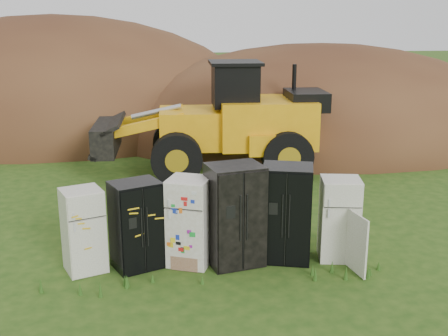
% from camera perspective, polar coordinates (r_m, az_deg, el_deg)
% --- Properties ---
extents(ground, '(120.00, 120.00, 0.00)m').
position_cam_1_polar(ground, '(10.93, -0.83, -9.58)').
color(ground, '#224712').
rests_on(ground, ground).
extents(fridge_leftmost, '(0.89, 0.87, 1.57)m').
position_cam_1_polar(fridge_leftmost, '(10.65, -14.09, -6.17)').
color(fridge_leftmost, white).
rests_on(fridge_leftmost, ground).
extents(fridge_black_side, '(1.07, 0.98, 1.66)m').
position_cam_1_polar(fridge_black_side, '(10.58, -8.86, -5.74)').
color(fridge_black_side, black).
rests_on(fridge_black_side, ground).
extents(fridge_sticker, '(0.96, 0.92, 1.69)m').
position_cam_1_polar(fridge_sticker, '(10.60, -3.50, -5.46)').
color(fridge_sticker, white).
rests_on(fridge_sticker, ground).
extents(fridge_dark_mid, '(1.15, 1.02, 1.94)m').
position_cam_1_polar(fridge_dark_mid, '(10.57, 1.11, -4.79)').
color(fridge_dark_mid, black).
rests_on(fridge_dark_mid, ground).
extents(fridge_black_right, '(1.11, 1.00, 1.87)m').
position_cam_1_polar(fridge_black_right, '(10.82, 6.37, -4.58)').
color(fridge_black_right, black).
rests_on(fridge_black_right, ground).
extents(fridge_open_door, '(0.83, 0.79, 1.61)m').
position_cam_1_polar(fridge_open_door, '(11.06, 11.63, -5.08)').
color(fridge_open_door, white).
rests_on(fridge_open_door, ground).
extents(wheel_loader, '(6.88, 2.93, 3.30)m').
position_cam_1_polar(wheel_loader, '(16.55, -1.75, 5.08)').
color(wheel_loader, '#F4A910').
rests_on(wheel_loader, ground).
extents(dirt_mound_right, '(16.32, 11.96, 7.07)m').
position_cam_1_polar(dirt_mound_right, '(22.77, 9.47, 3.51)').
color(dirt_mound_right, '#452416').
rests_on(dirt_mound_right, ground).
extents(dirt_mound_left, '(17.75, 13.31, 9.22)m').
position_cam_1_polar(dirt_mound_left, '(25.26, -16.34, 4.27)').
color(dirt_mound_left, '#452416').
rests_on(dirt_mound_left, ground).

